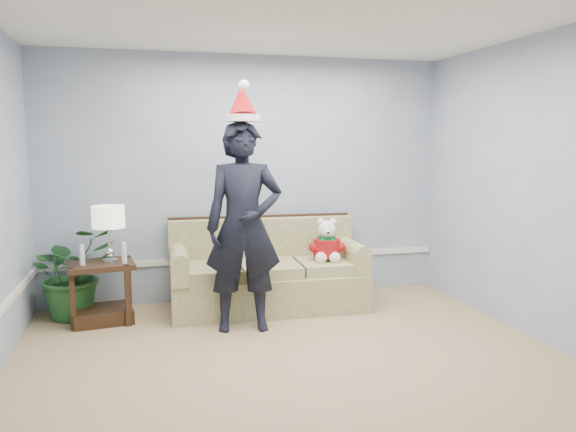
# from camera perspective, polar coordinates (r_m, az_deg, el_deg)

# --- Properties ---
(room_shell) EXTENTS (4.54, 5.04, 2.74)m
(room_shell) POSITION_cam_1_polar(r_m,az_deg,el_deg) (3.84, 2.61, 1.47)
(room_shell) COLOR tan
(room_shell) RESTS_ON ground
(wainscot_trim) EXTENTS (4.49, 4.99, 0.06)m
(wainscot_trim) POSITION_cam_1_polar(r_m,az_deg,el_deg) (5.01, -14.68, -7.84)
(wainscot_trim) COLOR white
(wainscot_trim) RESTS_ON room_shell
(sofa) EXTENTS (2.05, 0.93, 0.95)m
(sofa) POSITION_cam_1_polar(r_m,az_deg,el_deg) (6.03, -2.16, -6.10)
(sofa) COLOR brown
(sofa) RESTS_ON room_shell
(side_table) EXTENTS (0.68, 0.60, 0.60)m
(side_table) POSITION_cam_1_polar(r_m,az_deg,el_deg) (5.85, -18.36, -7.97)
(side_table) COLOR #3A2415
(side_table) RESTS_ON room_shell
(table_lamp) EXTENTS (0.31, 0.31, 0.55)m
(table_lamp) POSITION_cam_1_polar(r_m,az_deg,el_deg) (5.68, -17.79, -0.31)
(table_lamp) COLOR silver
(table_lamp) RESTS_ON side_table
(candle_pair) EXTENTS (0.43, 0.05, 0.20)m
(candle_pair) POSITION_cam_1_polar(r_m,az_deg,el_deg) (5.64, -18.26, -3.75)
(candle_pair) COLOR silver
(candle_pair) RESTS_ON side_table
(houseplant) EXTENTS (1.09, 1.05, 0.92)m
(houseplant) POSITION_cam_1_polar(r_m,az_deg,el_deg) (6.05, -21.04, -5.34)
(houseplant) COLOR #215426
(houseplant) RESTS_ON room_shell
(man) EXTENTS (0.76, 0.54, 1.95)m
(man) POSITION_cam_1_polar(r_m,az_deg,el_deg) (5.22, -4.50, -1.10)
(man) COLOR black
(man) RESTS_ON room_shell
(santa_hat) EXTENTS (0.33, 0.36, 0.37)m
(santa_hat) POSITION_cam_1_polar(r_m,az_deg,el_deg) (5.19, -4.67, 11.28)
(santa_hat) COLOR white
(santa_hat) RESTS_ON man
(teddy_bear) EXTENTS (0.34, 0.35, 0.46)m
(teddy_bear) POSITION_cam_1_polar(r_m,az_deg,el_deg) (6.00, 3.98, -2.98)
(teddy_bear) COLOR white
(teddy_bear) RESTS_ON sofa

